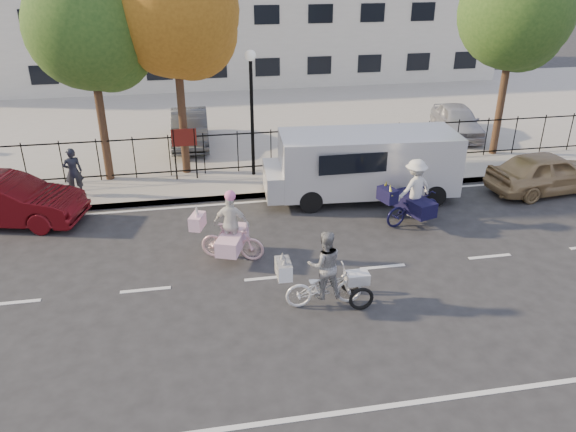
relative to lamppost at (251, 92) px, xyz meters
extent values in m
plane|color=#333334|center=(-0.50, -6.80, -3.11)|extent=(120.00, 120.00, 0.00)
cube|color=#A8A399|center=(-0.50, -1.75, -3.04)|extent=(60.00, 0.10, 0.15)
cube|color=#A8A399|center=(-0.50, -0.70, -3.04)|extent=(60.00, 2.20, 0.15)
cube|color=#A8A399|center=(-0.50, 8.20, -3.04)|extent=(60.00, 15.60, 0.15)
cube|color=silver|center=(-0.50, 18.20, -0.11)|extent=(34.00, 10.00, 6.00)
cylinder|color=black|center=(0.00, 0.00, -0.96)|extent=(0.12, 0.12, 4.00)
sphere|color=white|center=(0.00, 0.00, 1.19)|extent=(0.36, 0.36, 0.36)
cylinder|color=black|center=(-2.70, 0.00, -2.06)|extent=(0.06, 0.06, 1.80)
cylinder|color=black|center=(-2.00, 0.00, -2.06)|extent=(0.06, 0.06, 1.80)
cube|color=#59140F|center=(-2.35, 0.00, -1.46)|extent=(0.85, 0.04, 0.60)
imported|color=white|center=(0.60, -8.14, -2.64)|extent=(1.79, 0.64, 0.94)
imported|color=white|center=(0.60, -8.14, -2.06)|extent=(0.80, 0.63, 1.64)
cube|color=white|center=(-0.34, -8.14, -2.07)|extent=(0.32, 0.58, 0.38)
cone|color=white|center=(-0.34, -8.01, -1.82)|extent=(0.15, 0.15, 0.19)
cone|color=white|center=(-0.34, -8.26, -1.82)|extent=(0.15, 0.15, 0.19)
torus|color=black|center=(1.38, -8.51, -2.82)|extent=(0.58, 0.09, 0.58)
torus|color=black|center=(1.38, -7.79, -2.82)|extent=(0.58, 0.09, 0.58)
cube|color=white|center=(1.38, -8.15, -2.49)|extent=(0.52, 0.37, 0.26)
imported|color=beige|center=(-1.27, -5.65, -2.60)|extent=(1.76, 1.05, 1.02)
imported|color=silver|center=(-1.27, -5.65, -2.08)|extent=(1.02, 0.70, 1.61)
cube|color=#F4BAD0|center=(-2.13, -5.33, -2.09)|extent=(0.49, 0.63, 0.37)
cone|color=white|center=(-2.13, -5.33, -1.76)|extent=(0.12, 0.12, 0.33)
cube|color=#F4BAD0|center=(-1.27, -5.65, -2.55)|extent=(0.99, 1.44, 0.41)
sphere|color=pink|center=(-1.27, -5.65, -1.29)|extent=(0.29, 0.29, 0.29)
imported|color=#100F34|center=(4.22, -4.44, -2.61)|extent=(2.02, 1.23, 1.00)
imported|color=white|center=(4.22, -4.44, -1.99)|extent=(1.28, 0.97, 1.75)
cube|color=black|center=(3.27, -4.76, -2.00)|extent=(0.51, 0.69, 0.40)
cone|color=gold|center=(3.27, -4.56, -1.78)|extent=(0.13, 0.26, 0.36)
cone|color=gold|center=(3.27, -4.96, -1.78)|extent=(0.13, 0.26, 0.36)
cube|color=black|center=(4.22, -4.44, -2.50)|extent=(1.04, 1.57, 0.45)
cube|color=silver|center=(3.43, -2.38, -1.86)|extent=(5.76, 2.48, 1.88)
cube|color=silver|center=(0.36, -2.38, -2.38)|extent=(0.66, 2.06, 0.83)
cylinder|color=black|center=(1.45, -3.30, -2.75)|extent=(0.75, 0.32, 0.73)
cylinder|color=black|center=(1.45, -1.46, -2.75)|extent=(0.75, 0.32, 0.73)
cylinder|color=black|center=(5.41, -3.30, -2.75)|extent=(0.75, 0.32, 0.73)
cylinder|color=black|center=(5.41, -1.46, -2.75)|extent=(0.75, 0.32, 0.73)
imported|color=#57090F|center=(-7.63, -2.30, -2.38)|extent=(4.68, 2.59, 1.46)
imported|color=tan|center=(9.53, -3.00, -2.41)|extent=(4.25, 2.08, 1.40)
imported|color=black|center=(-5.94, -0.78, -2.16)|extent=(0.66, 0.52, 1.60)
imported|color=#44484B|center=(-2.12, 3.85, -2.28)|extent=(1.52, 4.18, 1.37)
imported|color=#B0B1B9|center=(9.16, 3.00, -2.30)|extent=(2.14, 4.06, 1.32)
cylinder|color=#442D1D|center=(-5.01, 0.50, -0.82)|extent=(0.28, 0.28, 4.59)
sphere|color=#385B1E|center=(-5.01, 0.50, 2.13)|extent=(3.93, 3.93, 3.93)
sphere|color=#385B1E|center=(-4.51, 0.70, 1.48)|extent=(2.89, 2.89, 2.89)
cylinder|color=#442D1D|center=(-2.35, 0.69, -0.64)|extent=(0.28, 0.28, 4.95)
sphere|color=#9F6219|center=(-2.35, 0.69, 2.54)|extent=(4.24, 4.24, 4.24)
sphere|color=#9F6219|center=(-1.85, 0.89, 1.84)|extent=(3.11, 3.11, 3.11)
cylinder|color=#442D1D|center=(9.58, 0.58, -0.73)|extent=(0.28, 0.28, 4.75)
sphere|color=#385B1E|center=(9.58, 0.58, 2.32)|extent=(4.08, 4.08, 4.08)
sphere|color=#385B1E|center=(10.08, 0.78, 1.64)|extent=(2.99, 2.99, 2.99)
camera|label=1|loc=(-2.18, -18.69, 4.35)|focal=35.00mm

